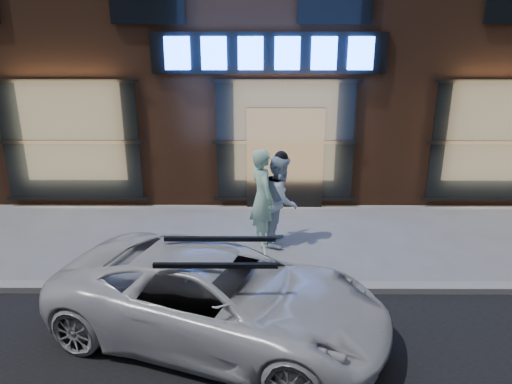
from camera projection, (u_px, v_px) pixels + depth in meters
ground at (295, 291)px, 8.42m from camera, size 90.00×90.00×0.00m
curb at (295, 288)px, 8.40m from camera, size 60.00×0.25×0.12m
man_bowtie at (262, 198)px, 9.82m from camera, size 0.71×0.85×1.99m
man_cap at (280, 200)px, 9.93m from camera, size 0.81×0.98×1.84m
white_suv at (219, 297)px, 6.99m from camera, size 5.23×3.67×1.33m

